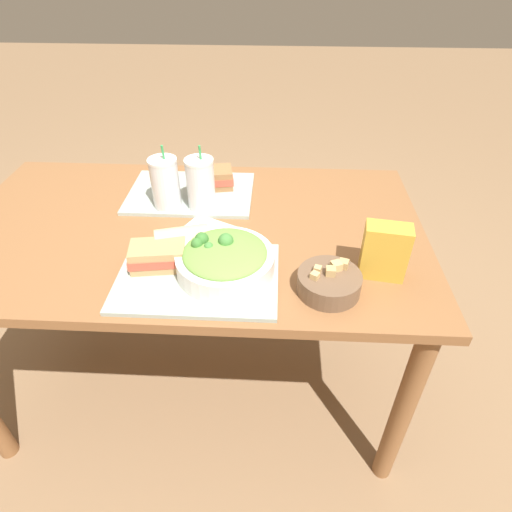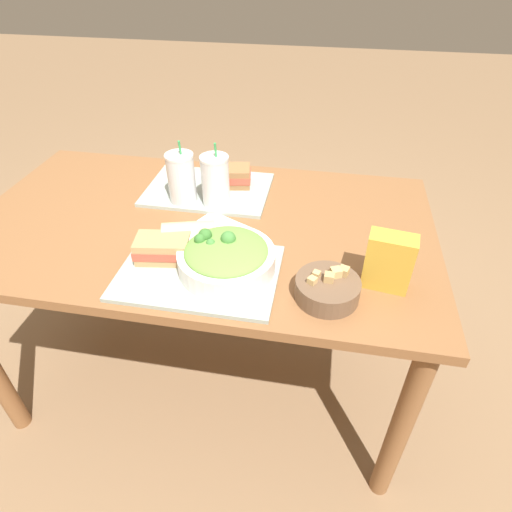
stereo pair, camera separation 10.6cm
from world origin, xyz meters
TOP-DOWN VIEW (x-y plane):
  - ground_plane at (0.00, 0.00)m, footprint 12.00×12.00m
  - dining_table at (0.00, 0.00)m, footprint 1.42×0.81m
  - tray_near at (0.07, -0.24)m, footprint 0.41×0.29m
  - tray_far at (-0.03, 0.19)m, footprint 0.41×0.29m
  - salad_bowl at (0.14, -0.22)m, footprint 0.25×0.25m
  - soup_bowl at (0.40, -0.27)m, footprint 0.16×0.16m
  - sandwich_near at (-0.04, -0.21)m, footprint 0.16×0.11m
  - baguette_near at (0.01, -0.14)m, footprint 0.16×0.11m
  - sandwich_far at (0.05, 0.23)m, footprint 0.15×0.11m
  - drink_cup_dark at (-0.08, 0.09)m, footprint 0.09×0.09m
  - drink_cup_red at (0.03, 0.09)m, footprint 0.09×0.09m
  - chip_bag at (0.54, -0.20)m, footprint 0.12×0.08m
  - napkin_folded at (0.07, -0.03)m, footprint 0.20×0.18m

SIDE VIEW (x-z plane):
  - ground_plane at x=0.00m, z-range 0.00..0.00m
  - dining_table at x=0.00m, z-range 0.27..1.02m
  - napkin_folded at x=0.07m, z-range 0.74..0.75m
  - tray_near at x=0.07m, z-range 0.74..0.76m
  - tray_far at x=-0.03m, z-range 0.74..0.76m
  - soup_bowl at x=0.40m, z-range 0.74..0.81m
  - sandwich_far at x=0.05m, z-range 0.76..0.82m
  - sandwich_near at x=-0.04m, z-range 0.76..0.82m
  - baguette_near at x=0.01m, z-range 0.76..0.83m
  - salad_bowl at x=0.14m, z-range 0.75..0.85m
  - chip_bag at x=0.54m, z-range 0.74..0.89m
  - drink_cup_dark at x=-0.08m, z-range 0.73..0.93m
  - drink_cup_red at x=0.03m, z-range 0.73..0.94m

